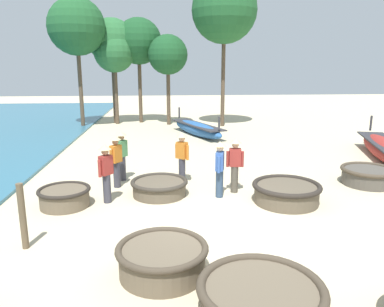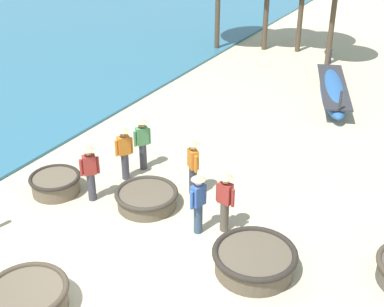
{
  "view_description": "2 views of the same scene",
  "coord_description": "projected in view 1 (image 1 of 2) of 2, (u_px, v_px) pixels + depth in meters",
  "views": [
    {
      "loc": [
        -1.17,
        -8.29,
        3.77
      ],
      "look_at": [
        -0.27,
        3.49,
        0.98
      ],
      "focal_mm": 35.0,
      "sensor_mm": 36.0,
      "label": 1
    },
    {
      "loc": [
        5.77,
        -7.32,
        8.09
      ],
      "look_at": [
        -0.87,
        3.91,
        0.98
      ],
      "focal_mm": 50.0,
      "sensor_mm": 36.0,
      "label": 2
    }
  ],
  "objects": [
    {
      "name": "coracle_upturned",
      "position": [
        286.0,
        192.0,
        10.47
      ],
      "size": [
        1.92,
        1.92,
        0.57
      ],
      "color": "brown",
      "rests_on": "ground"
    },
    {
      "name": "mooring_post_inland",
      "position": [
        23.0,
        216.0,
        7.76
      ],
      "size": [
        0.14,
        0.14,
        1.43
      ],
      "primitive_type": "cylinder",
      "color": "brown",
      "rests_on": "ground"
    },
    {
      "name": "long_boat_blue_hull",
      "position": [
        197.0,
        128.0,
        20.6
      ],
      "size": [
        2.8,
        5.14,
        1.31
      ],
      "color": "#285693",
      "rests_on": "ground"
    },
    {
      "name": "ground_plane",
      "position": [
        214.0,
        226.0,
        9.0
      ],
      "size": [
        80.0,
        80.0,
        0.0
      ],
      "primitive_type": "plane",
      "color": "#C6B793"
    },
    {
      "name": "coracle_front_right",
      "position": [
        64.0,
        196.0,
        10.2
      ],
      "size": [
        1.42,
        1.42,
        0.53
      ],
      "color": "brown",
      "rests_on": "ground"
    },
    {
      "name": "fisherman_crouching",
      "position": [
        182.0,
        154.0,
        12.13
      ],
      "size": [
        0.43,
        0.39,
        1.67
      ],
      "color": "#383842",
      "rests_on": "ground"
    },
    {
      "name": "coracle_weathered",
      "position": [
        368.0,
        175.0,
        12.09
      ],
      "size": [
        1.73,
        1.73,
        0.56
      ],
      "color": "#4C473F",
      "rests_on": "ground"
    },
    {
      "name": "tree_tall_back",
      "position": [
        168.0,
        55.0,
        23.43
      ],
      "size": [
        2.49,
        2.49,
        5.67
      ],
      "color": "#4C3D2D",
      "rests_on": "ground"
    },
    {
      "name": "tree_left_mid",
      "position": [
        76.0,
        27.0,
        22.01
      ],
      "size": [
        3.37,
        3.37,
        7.68
      ],
      "color": "#4C3D2D",
      "rests_on": "ground"
    },
    {
      "name": "tree_right_mid",
      "position": [
        224.0,
        11.0,
        22.24
      ],
      "size": [
        3.92,
        3.92,
        8.92
      ],
      "color": "#4C3D2D",
      "rests_on": "ground"
    },
    {
      "name": "tree_leftmost",
      "position": [
        114.0,
        52.0,
        23.67
      ],
      "size": [
        2.59,
        2.59,
        5.89
      ],
      "color": "#4C3D2D",
      "rests_on": "ground"
    },
    {
      "name": "coracle_far_right",
      "position": [
        159.0,
        187.0,
        11.09
      ],
      "size": [
        1.7,
        1.7,
        0.48
      ],
      "color": "brown",
      "rests_on": "ground"
    },
    {
      "name": "tree_center",
      "position": [
        139.0,
        42.0,
        24.15
      ],
      "size": [
        2.97,
        2.97,
        6.78
      ],
      "color": "#4C3D2D",
      "rests_on": "ground"
    },
    {
      "name": "fisherman_hauling",
      "position": [
        122.0,
        152.0,
        12.39
      ],
      "size": [
        0.38,
        0.45,
        1.67
      ],
      "color": "#383842",
      "rests_on": "ground"
    },
    {
      "name": "fisherman_standing_right",
      "position": [
        116.0,
        158.0,
        11.66
      ],
      "size": [
        0.38,
        0.45,
        1.67
      ],
      "color": "#383842",
      "rests_on": "ground"
    },
    {
      "name": "coracle_beside_post",
      "position": [
        162.0,
        258.0,
        6.87
      ],
      "size": [
        1.71,
        1.71,
        0.58
      ],
      "color": "brown",
      "rests_on": "ground"
    },
    {
      "name": "tree_rightmost",
      "position": [
        112.0,
        42.0,
        23.86
      ],
      "size": [
        2.95,
        2.95,
        6.72
      ],
      "color": "#4C3D2D",
      "rests_on": "ground"
    },
    {
      "name": "fisherman_by_coracle",
      "position": [
        235.0,
        162.0,
        11.2
      ],
      "size": [
        0.53,
        0.36,
        1.67
      ],
      "color": "#4C473D",
      "rests_on": "ground"
    },
    {
      "name": "fisherman_standing_left",
      "position": [
        220.0,
        165.0,
        10.77
      ],
      "size": [
        0.36,
        0.51,
        1.67
      ],
      "color": "#2D425B",
      "rests_on": "ground"
    },
    {
      "name": "coracle_center",
      "position": [
        261.0,
        299.0,
        5.66
      ],
      "size": [
        1.97,
        1.97,
        0.59
      ],
      "color": "brown",
      "rests_on": "ground"
    },
    {
      "name": "fisherman_with_hat",
      "position": [
        106.0,
        170.0,
        10.34
      ],
      "size": [
        0.39,
        0.43,
        1.67
      ],
      "color": "#383842",
      "rests_on": "ground"
    }
  ]
}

